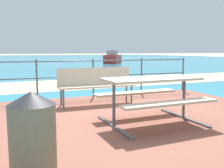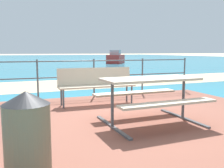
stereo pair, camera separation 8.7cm
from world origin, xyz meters
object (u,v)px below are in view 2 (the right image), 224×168
picnic_table (150,89)px  park_bench (96,82)px  boat_near (116,58)px  trash_bin (27,138)px

picnic_table → park_bench: 1.94m
park_bench → boat_near: (8.36, 19.70, -0.04)m
trash_bin → park_bench: bearing=62.9°
picnic_table → trash_bin: trash_bin is taller
picnic_table → trash_bin: (-2.07, -1.41, -0.15)m
boat_near → park_bench: bearing=-168.6°
park_bench → boat_near: bearing=67.7°
boat_near → trash_bin: bearing=-169.2°
picnic_table → boat_near: size_ratio=0.48×
picnic_table → trash_bin: 2.51m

